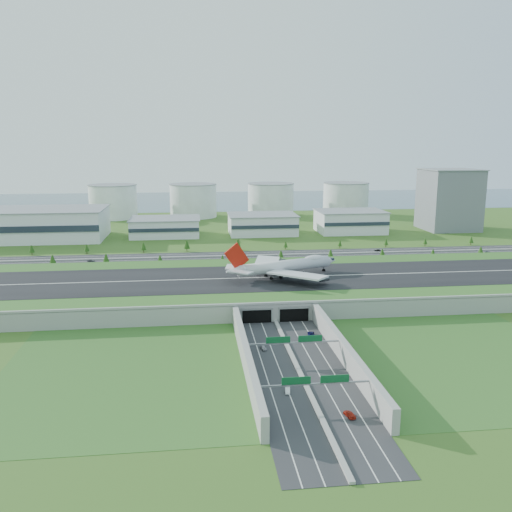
{
  "coord_description": "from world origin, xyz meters",
  "views": [
    {
      "loc": [
        -36.1,
        -280.76,
        79.6
      ],
      "look_at": [
        1.17,
        35.0,
        12.74
      ],
      "focal_mm": 38.0,
      "sensor_mm": 36.0,
      "label": 1
    }
  ],
  "objects": [
    {
      "name": "car_2",
      "position": [
        12.11,
        -69.7,
        0.96
      ],
      "size": [
        3.72,
        6.42,
        1.68
      ],
      "primitive_type": "imported",
      "rotation": [
        0.0,
        0.0,
        2.98
      ],
      "color": "#0D0D41",
      "rests_on": "ground"
    },
    {
      "name": "car_0",
      "position": [
        -9.78,
        -82.59,
        0.9
      ],
      "size": [
        2.7,
        4.87,
        1.57
      ],
      "primitive_type": "imported",
      "rotation": [
        0.0,
        0.0,
        0.19
      ],
      "color": "#9E9DA2",
      "rests_on": "ground"
    },
    {
      "name": "office_tower",
      "position": [
        200.0,
        195.0,
        27.5
      ],
      "size": [
        46.0,
        46.0,
        55.0
      ],
      "primitive_type": "cube",
      "color": "slate",
      "rests_on": "ground"
    },
    {
      "name": "hangar_mid_b",
      "position": [
        25.0,
        190.0,
        8.5
      ],
      "size": [
        58.0,
        42.0,
        17.0
      ],
      "primitive_type": "cube",
      "color": "silver",
      "rests_on": "ground"
    },
    {
      "name": "hangar_mid_a",
      "position": [
        -60.0,
        190.0,
        7.5
      ],
      "size": [
        58.0,
        42.0,
        15.0
      ],
      "primitive_type": "cube",
      "color": "silver",
      "rests_on": "ground"
    },
    {
      "name": "fuel_tank_b",
      "position": [
        -35.0,
        310.0,
        17.5
      ],
      "size": [
        50.0,
        50.0,
        35.0
      ],
      "primitive_type": "cylinder",
      "color": "silver",
      "rests_on": "ground"
    },
    {
      "name": "fuel_tank_d",
      "position": [
        135.0,
        310.0,
        17.5
      ],
      "size": [
        50.0,
        50.0,
        35.0
      ],
      "primitive_type": "cylinder",
      "color": "silver",
      "rests_on": "ground"
    },
    {
      "name": "north_expressway",
      "position": [
        0.0,
        95.0,
        0.06
      ],
      "size": [
        560.0,
        36.0,
        0.12
      ],
      "primitive_type": "cube",
      "color": "#28282B",
      "rests_on": "ground"
    },
    {
      "name": "ground",
      "position": [
        0.0,
        0.0,
        0.0
      ],
      "size": [
        1200.0,
        1200.0,
        0.0
      ],
      "primitive_type": "plane",
      "color": "#2D5119",
      "rests_on": "ground"
    },
    {
      "name": "car_6",
      "position": [
        177.9,
        85.94,
        0.9
      ],
      "size": [
        5.65,
        2.67,
        1.56
      ],
      "primitive_type": "imported",
      "rotation": [
        0.0,
        0.0,
        1.59
      ],
      "color": "#9D9DA1",
      "rests_on": "ground"
    },
    {
      "name": "car_5",
      "position": [
        100.09,
        100.47,
        0.89
      ],
      "size": [
        4.93,
        3.32,
        1.54
      ],
      "primitive_type": "imported",
      "rotation": [
        0.0,
        0.0,
        -1.97
      ],
      "color": "black",
      "rests_on": "ground"
    },
    {
      "name": "tree_row",
      "position": [
        -10.2,
        93.21,
        4.79
      ],
      "size": [
        498.56,
        48.73,
        8.46
      ],
      "color": "#3D2819",
      "rests_on": "ground"
    },
    {
      "name": "hangar_mid_c",
      "position": [
        105.0,
        190.0,
        9.5
      ],
      "size": [
        58.0,
        42.0,
        19.0
      ],
      "primitive_type": "cube",
      "color": "silver",
      "rests_on": "ground"
    },
    {
      "name": "airfield_deck",
      "position": [
        0.0,
        -0.09,
        4.12
      ],
      "size": [
        520.0,
        100.0,
        9.2
      ],
      "color": "#979792",
      "rests_on": "ground"
    },
    {
      "name": "car_1",
      "position": [
        -6.83,
        -120.38,
        0.85
      ],
      "size": [
        2.22,
        4.59,
        1.45
      ],
      "primitive_type": "imported",
      "rotation": [
        0.0,
        0.0,
        -0.16
      ],
      "color": "white",
      "rests_on": "ground"
    },
    {
      "name": "boeing_747",
      "position": [
        12.3,
        1.1,
        14.05
      ],
      "size": [
        66.08,
        61.35,
        21.35
      ],
      "rotation": [
        0.0,
        0.0,
        0.35
      ],
      "color": "silver",
      "rests_on": "airfield_deck"
    },
    {
      "name": "fuel_tank_a",
      "position": [
        -120.0,
        310.0,
        17.5
      ],
      "size": [
        50.0,
        50.0,
        35.0
      ],
      "primitive_type": "cylinder",
      "color": "silver",
      "rests_on": "ground"
    },
    {
      "name": "bay_water",
      "position": [
        0.0,
        480.0,
        0.03
      ],
      "size": [
        1200.0,
        260.0,
        0.06
      ],
      "primitive_type": "cube",
      "color": "#324D61",
      "rests_on": "ground"
    },
    {
      "name": "car_7",
      "position": [
        -2.13,
        103.19,
        0.9
      ],
      "size": [
        5.71,
        3.27,
        1.56
      ],
      "primitive_type": "imported",
      "rotation": [
        0.0,
        0.0,
        -1.78
      ],
      "color": "white",
      "rests_on": "ground"
    },
    {
      "name": "fuel_tank_c",
      "position": [
        50.0,
        310.0,
        17.5
      ],
      "size": [
        50.0,
        50.0,
        35.0
      ],
      "primitive_type": "cylinder",
      "color": "silver",
      "rests_on": "ground"
    },
    {
      "name": "car_3",
      "position": [
        8.61,
        -138.15,
        0.89
      ],
      "size": [
        3.17,
        5.63,
        1.54
      ],
      "primitive_type": "imported",
      "rotation": [
        0.0,
        0.0,
        3.34
      ],
      "color": "#A41D0F",
      "rests_on": "ground"
    },
    {
      "name": "underpass_road",
      "position": [
        0.0,
        -99.42,
        3.43
      ],
      "size": [
        38.8,
        120.4,
        8.0
      ],
      "color": "#28282B",
      "rests_on": "ground"
    },
    {
      "name": "sign_gantry_far",
      "position": [
        0.0,
        -130.04,
        6.95
      ],
      "size": [
        38.7,
        0.7,
        9.8
      ],
      "color": "gray",
      "rests_on": "ground"
    },
    {
      "name": "car_4",
      "position": [
        -105.6,
        89.29,
        0.96
      ],
      "size": [
        5.25,
        3.02,
        1.68
      ],
      "primitive_type": "imported",
      "rotation": [
        0.0,
        0.0,
        1.35
      ],
      "color": "slate",
      "rests_on": "ground"
    },
    {
      "name": "sign_gantry_near",
      "position": [
        0.0,
        -95.04,
        6.95
      ],
      "size": [
        38.7,
        0.7,
        9.8
      ],
      "color": "gray",
      "rests_on": "ground"
    },
    {
      "name": "hangar_west",
      "position": [
        -170.0,
        185.0,
        12.5
      ],
      "size": [
        120.0,
        60.0,
        25.0
      ],
      "primitive_type": "cube",
      "color": "silver",
      "rests_on": "ground"
    }
  ]
}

